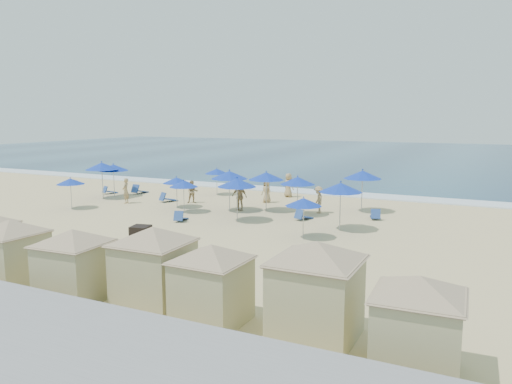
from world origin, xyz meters
TOP-DOWN VIEW (x-y plane):
  - ground at (0.00, 0.00)m, footprint 160.00×160.00m
  - ocean at (0.00, 55.00)m, footprint 160.00×80.00m
  - surf_line at (0.00, 15.50)m, footprint 160.00×2.50m
  - trash_bin at (-0.34, -3.14)m, footprint 1.00×1.00m
  - cabana_1 at (-0.55, -9.89)m, footprint 4.19×4.19m
  - cabana_2 at (2.52, -9.98)m, footprint 4.16×4.16m
  - cabana_3 at (5.12, -9.19)m, footprint 4.49×4.49m
  - cabana_4 at (7.46, -9.53)m, footprint 4.11×4.11m
  - cabana_5 at (10.53, -9.18)m, footprint 4.73×4.73m
  - cabana_6 at (13.28, -9.99)m, footprint 4.19×4.19m
  - umbrella_0 at (-11.07, 7.00)m, footprint 2.21×2.21m
  - umbrella_1 at (-10.19, 2.00)m, footprint 1.81×1.81m
  - umbrella_2 at (-11.27, 6.03)m, footprint 2.40×2.40m
  - umbrella_3 at (-4.24, 5.36)m, footprint 1.82×1.82m
  - umbrella_4 at (-4.62, 11.16)m, footprint 1.83×1.83m
  - umbrella_5 at (-0.51, 5.79)m, footprint 2.34×2.34m
  - umbrella_6 at (-2.87, 4.17)m, footprint 1.81×1.81m
  - umbrella_7 at (1.57, 6.83)m, footprint 2.26×2.26m
  - umbrella_8 at (3.83, 6.46)m, footprint 2.14×2.14m
  - umbrella_9 at (7.07, 9.26)m, footprint 2.39×2.39m
  - umbrella_10 at (7.32, 3.72)m, footprint 2.30×2.30m
  - umbrella_11 at (6.23, 1.16)m, footprint 1.84×1.84m
  - umbrella_12 at (1.39, 3.29)m, footprint 2.26×2.26m
  - beach_chair_0 at (-12.41, 7.85)m, footprint 0.89×1.24m
  - beach_chair_1 at (-10.34, 8.90)m, footprint 0.69×1.43m
  - beach_chair_2 at (-6.14, 6.83)m, footprint 1.04×1.40m
  - beach_chair_3 at (-1.51, 1.80)m, footprint 0.84×1.30m
  - beach_chair_4 at (4.63, 5.28)m, footprint 0.89×1.31m
  - beach_chair_5 at (8.39, 7.29)m, footprint 0.86×1.32m
  - beachgoer_0 at (-8.32, 5.10)m, footprint 0.61×0.74m
  - beachgoer_1 at (-4.27, 7.26)m, footprint 0.96×0.91m
  - beachgoer_2 at (-0.06, 6.28)m, footprint 1.09×0.50m
  - beachgoer_3 at (4.78, 7.60)m, footprint 1.07×1.25m
  - beachgoer_4 at (0.71, 12.58)m, footprint 1.02×0.86m
  - beachgoer_5 at (0.28, 9.67)m, footprint 0.91×0.74m

SIDE VIEW (x-z plane):
  - ground at x=0.00m, z-range 0.00..0.00m
  - ocean at x=0.00m, z-range 0.00..0.06m
  - surf_line at x=0.00m, z-range 0.00..0.08m
  - beach_chair_0 at x=-12.41m, z-range -0.10..0.53m
  - beach_chair_3 at x=-1.51m, z-range -0.10..0.56m
  - beach_chair_4 at x=4.63m, z-range -0.10..0.56m
  - beach_chair_5 at x=8.39m, z-range -0.10..0.57m
  - beach_chair_2 at x=-6.14m, z-range -0.11..0.60m
  - beach_chair_1 at x=-10.34m, z-range -0.12..0.65m
  - trash_bin at x=-0.34m, z-range 0.00..0.83m
  - beachgoer_1 at x=-4.27m, z-range 0.00..1.57m
  - beachgoer_5 at x=0.28m, z-range 0.00..1.61m
  - beachgoer_3 at x=4.78m, z-range 0.00..1.68m
  - beachgoer_0 at x=-8.32m, z-range 0.00..1.75m
  - beachgoer_4 at x=0.71m, z-range 0.00..1.77m
  - beachgoer_2 at x=-0.06m, z-range 0.00..1.81m
  - cabana_4 at x=7.46m, z-range 0.19..2.76m
  - cabana_2 at x=2.52m, z-range 0.19..2.81m
  - cabana_6 at x=13.28m, z-range 0.19..2.82m
  - cabana_1 at x=-0.55m, z-range 0.19..2.83m
  - cabana_3 at x=5.12m, z-range 0.20..3.02m
  - cabana_5 at x=10.53m, z-range 0.22..3.19m
  - umbrella_1 at x=-10.19m, z-range 0.76..2.82m
  - umbrella_6 at x=-2.87m, z-range 0.76..2.82m
  - umbrella_3 at x=-4.24m, z-range 0.76..2.84m
  - umbrella_4 at x=-4.62m, z-range 0.77..2.85m
  - umbrella_11 at x=6.23m, z-range 0.77..2.86m
  - umbrella_8 at x=3.83m, z-range 0.90..3.34m
  - umbrella_0 at x=-11.07m, z-range 0.92..3.44m
  - umbrella_12 at x=1.39m, z-range 0.94..3.51m
  - umbrella_7 at x=1.57m, z-range 0.94..3.52m
  - umbrella_10 at x=7.32m, z-range 0.96..3.59m
  - umbrella_5 at x=-0.51m, z-range 0.98..3.64m
  - umbrella_9 at x=7.07m, z-range 1.00..3.71m
  - umbrella_2 at x=-11.27m, z-range 1.00..3.74m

